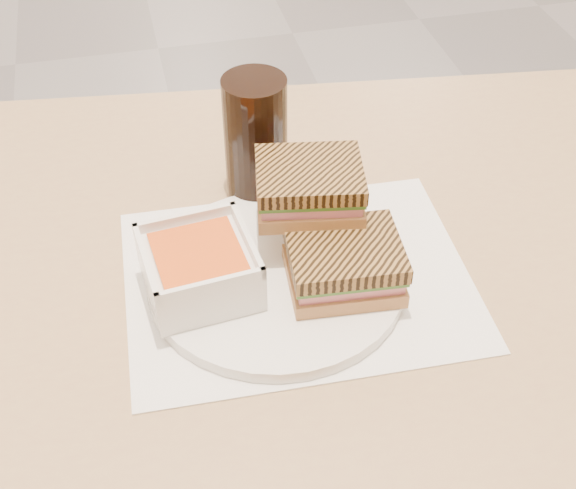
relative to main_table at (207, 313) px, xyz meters
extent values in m
cube|color=#A38758|center=(0.00, 0.00, 0.10)|extent=(1.28, 0.84, 0.03)
cylinder|color=#A38758|center=(0.58, 0.23, -0.28)|extent=(0.06, 0.06, 0.72)
cube|color=white|center=(0.10, -0.08, 0.11)|extent=(0.39, 0.31, 0.00)
cylinder|color=white|center=(0.07, -0.08, 0.12)|extent=(0.29, 0.29, 0.02)
cube|color=white|center=(-0.01, -0.08, 0.15)|extent=(0.12, 0.12, 0.05)
cube|color=#D95019|center=(-0.01, -0.08, 0.18)|extent=(0.10, 0.10, 0.01)
cube|color=white|center=(0.04, -0.08, 0.18)|extent=(0.02, 0.11, 0.01)
cube|color=white|center=(-0.06, -0.09, 0.18)|extent=(0.02, 0.11, 0.01)
cube|color=white|center=(-0.02, -0.03, 0.18)|extent=(0.11, 0.02, 0.01)
cube|color=white|center=(0.00, -0.14, 0.18)|extent=(0.11, 0.02, 0.01)
cube|color=#B57C4E|center=(0.14, -0.11, 0.14)|extent=(0.13, 0.11, 0.02)
cube|color=#D0717B|center=(0.14, -0.11, 0.15)|extent=(0.12, 0.10, 0.01)
cube|color=#386B23|center=(0.14, -0.11, 0.16)|extent=(0.12, 0.10, 0.01)
cube|color=brown|center=(0.14, -0.11, 0.18)|extent=(0.13, 0.11, 0.02)
cube|color=#B57C4E|center=(0.12, -0.03, 0.19)|extent=(0.13, 0.11, 0.02)
cube|color=#D0717B|center=(0.12, -0.03, 0.20)|extent=(0.12, 0.10, 0.01)
cube|color=#386B23|center=(0.12, -0.03, 0.21)|extent=(0.13, 0.11, 0.01)
cube|color=brown|center=(0.12, -0.03, 0.22)|extent=(0.13, 0.11, 0.02)
cylinder|color=black|center=(0.09, 0.08, 0.20)|extent=(0.08, 0.08, 0.16)
camera|label=1|loc=(-0.05, -0.67, 0.73)|focal=48.22mm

